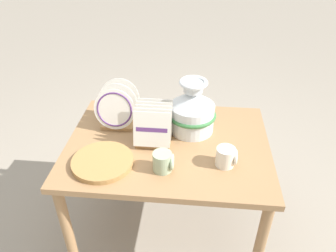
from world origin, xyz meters
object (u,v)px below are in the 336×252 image
Objects in this scene: ceramic_vase at (192,110)px; mug_cream_glaze at (226,157)px; mug_sage_glaze at (163,162)px; dish_rack_square_plates at (154,128)px; wicker_charger_stack at (103,162)px; dish_rack_round_plates at (117,110)px.

mug_cream_glaze is at bearing -58.10° from ceramic_vase.
mug_cream_glaze is at bearing 12.15° from mug_sage_glaze.
wicker_charger_stack is (-0.24, -0.22, -0.07)m from dish_rack_square_plates.
ceramic_vase is at bearing 121.90° from mug_cream_glaze.
dish_rack_square_plates is 0.25m from mug_sage_glaze.
mug_sage_glaze is at bearing -50.03° from dish_rack_round_plates.
ceramic_vase reaches higher than dish_rack_square_plates.
dish_rack_square_plates reaches higher than mug_sage_glaze.
ceramic_vase is 1.01× the size of wicker_charger_stack.
wicker_charger_stack is at bearing -90.54° from dish_rack_round_plates.
dish_rack_round_plates is at bearing 153.96° from mug_cream_glaze.
ceramic_vase reaches higher than wicker_charger_stack.
ceramic_vase is at bearing -0.79° from dish_rack_round_plates.
wicker_charger_stack is at bearing 177.37° from mug_sage_glaze.
dish_rack_round_plates reaches higher than dish_rack_square_plates.
ceramic_vase is 0.25m from dish_rack_square_plates.
mug_sage_glaze is at bearing -2.63° from wicker_charger_stack.
mug_sage_glaze is (0.31, -0.01, 0.04)m from wicker_charger_stack.
ceramic_vase is at bearing 32.36° from dish_rack_square_plates.
wicker_charger_stack is 3.02× the size of mug_sage_glaze.
mug_cream_glaze is (0.31, 0.07, 0.00)m from mug_sage_glaze.
ceramic_vase is 0.58m from wicker_charger_stack.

